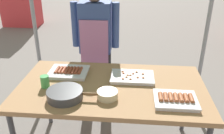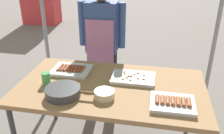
{
  "view_description": "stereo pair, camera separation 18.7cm",
  "coord_description": "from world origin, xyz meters",
  "px_view_note": "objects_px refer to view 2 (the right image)",
  "views": [
    {
      "loc": [
        0.17,
        -1.82,
        1.8
      ],
      "look_at": [
        0.0,
        0.05,
        0.9
      ],
      "focal_mm": 39.44,
      "sensor_mm": 36.0,
      "label": 1
    },
    {
      "loc": [
        0.36,
        -1.8,
        1.8
      ],
      "look_at": [
        0.0,
        0.05,
        0.9
      ],
      "focal_mm": 39.44,
      "sensor_mm": 36.0,
      "label": 2
    }
  ],
  "objects_px": {
    "vendor_woman": "(102,40)",
    "cooking_wok": "(63,91)",
    "tray_pork_links": "(173,103)",
    "tray_meat_skewers": "(133,78)",
    "condiment_bowl": "(104,94)",
    "drink_cup_near_edge": "(46,78)",
    "stall_table": "(111,91)",
    "tray_grilled_sausages": "(71,70)"
  },
  "relations": [
    {
      "from": "condiment_bowl",
      "to": "vendor_woman",
      "type": "height_order",
      "value": "vendor_woman"
    },
    {
      "from": "cooking_wok",
      "to": "tray_meat_skewers",
      "type": "bearing_deg",
      "value": 35.7
    },
    {
      "from": "cooking_wok",
      "to": "condiment_bowl",
      "type": "bearing_deg",
      "value": 5.96
    },
    {
      "from": "tray_grilled_sausages",
      "to": "stall_table",
      "type": "bearing_deg",
      "value": -23.23
    },
    {
      "from": "stall_table",
      "to": "drink_cup_near_edge",
      "type": "relative_size",
      "value": 15.5
    },
    {
      "from": "condiment_bowl",
      "to": "vendor_woman",
      "type": "distance_m",
      "value": 0.96
    },
    {
      "from": "stall_table",
      "to": "vendor_woman",
      "type": "relative_size",
      "value": 1.05
    },
    {
      "from": "cooking_wok",
      "to": "condiment_bowl",
      "type": "height_order",
      "value": "cooking_wok"
    },
    {
      "from": "tray_pork_links",
      "to": "condiment_bowl",
      "type": "distance_m",
      "value": 0.52
    },
    {
      "from": "tray_meat_skewers",
      "to": "cooking_wok",
      "type": "relative_size",
      "value": 0.87
    },
    {
      "from": "vendor_woman",
      "to": "cooking_wok",
      "type": "bearing_deg",
      "value": 84.34
    },
    {
      "from": "tray_grilled_sausages",
      "to": "cooking_wok",
      "type": "distance_m",
      "value": 0.42
    },
    {
      "from": "tray_pork_links",
      "to": "vendor_woman",
      "type": "xyz_separation_m",
      "value": [
        -0.75,
        0.94,
        0.12
      ]
    },
    {
      "from": "tray_pork_links",
      "to": "condiment_bowl",
      "type": "bearing_deg",
      "value": 178.77
    },
    {
      "from": "stall_table",
      "to": "cooking_wok",
      "type": "relative_size",
      "value": 3.63
    },
    {
      "from": "stall_table",
      "to": "tray_pork_links",
      "type": "xyz_separation_m",
      "value": [
        0.51,
        -0.21,
        0.07
      ]
    },
    {
      "from": "stall_table",
      "to": "condiment_bowl",
      "type": "relative_size",
      "value": 9.82
    },
    {
      "from": "stall_table",
      "to": "tray_pork_links",
      "type": "distance_m",
      "value": 0.56
    },
    {
      "from": "tray_pork_links",
      "to": "condiment_bowl",
      "type": "xyz_separation_m",
      "value": [
        -0.52,
        0.01,
        0.01
      ]
    },
    {
      "from": "condiment_bowl",
      "to": "drink_cup_near_edge",
      "type": "relative_size",
      "value": 1.58
    },
    {
      "from": "tray_pork_links",
      "to": "tray_grilled_sausages",
      "type": "bearing_deg",
      "value": 157.19
    },
    {
      "from": "vendor_woman",
      "to": "tray_pork_links",
      "type": "bearing_deg",
      "value": 128.78
    },
    {
      "from": "vendor_woman",
      "to": "stall_table",
      "type": "bearing_deg",
      "value": 108.56
    },
    {
      "from": "vendor_woman",
      "to": "tray_grilled_sausages",
      "type": "bearing_deg",
      "value": 72.33
    },
    {
      "from": "tray_grilled_sausages",
      "to": "vendor_woman",
      "type": "height_order",
      "value": "vendor_woman"
    },
    {
      "from": "tray_pork_links",
      "to": "cooking_wok",
      "type": "xyz_separation_m",
      "value": [
        -0.85,
        -0.02,
        0.02
      ]
    },
    {
      "from": "cooking_wok",
      "to": "drink_cup_near_edge",
      "type": "xyz_separation_m",
      "value": [
        -0.21,
        0.15,
        0.01
      ]
    },
    {
      "from": "tray_meat_skewers",
      "to": "cooking_wok",
      "type": "height_order",
      "value": "cooking_wok"
    },
    {
      "from": "cooking_wok",
      "to": "tray_grilled_sausages",
      "type": "bearing_deg",
      "value": 100.86
    },
    {
      "from": "tray_grilled_sausages",
      "to": "cooking_wok",
      "type": "xyz_separation_m",
      "value": [
        0.08,
        -0.41,
        0.02
      ]
    },
    {
      "from": "cooking_wok",
      "to": "vendor_woman",
      "type": "height_order",
      "value": "vendor_woman"
    },
    {
      "from": "tray_pork_links",
      "to": "cooking_wok",
      "type": "relative_size",
      "value": 0.74
    },
    {
      "from": "stall_table",
      "to": "drink_cup_near_edge",
      "type": "distance_m",
      "value": 0.57
    },
    {
      "from": "tray_grilled_sausages",
      "to": "tray_pork_links",
      "type": "bearing_deg",
      "value": -22.81
    },
    {
      "from": "tray_meat_skewers",
      "to": "condiment_bowl",
      "type": "height_order",
      "value": "condiment_bowl"
    },
    {
      "from": "stall_table",
      "to": "vendor_woman",
      "type": "xyz_separation_m",
      "value": [
        -0.24,
        0.73,
        0.2
      ]
    },
    {
      "from": "tray_grilled_sausages",
      "to": "tray_meat_skewers",
      "type": "height_order",
      "value": "tray_grilled_sausages"
    },
    {
      "from": "stall_table",
      "to": "drink_cup_near_edge",
      "type": "bearing_deg",
      "value": -171.91
    },
    {
      "from": "tray_pork_links",
      "to": "drink_cup_near_edge",
      "type": "bearing_deg",
      "value": 172.92
    },
    {
      "from": "tray_meat_skewers",
      "to": "drink_cup_near_edge",
      "type": "xyz_separation_m",
      "value": [
        -0.73,
        -0.21,
        0.03
      ]
    },
    {
      "from": "cooking_wok",
      "to": "stall_table",
      "type": "bearing_deg",
      "value": 34.51
    },
    {
      "from": "tray_grilled_sausages",
      "to": "drink_cup_near_edge",
      "type": "xyz_separation_m",
      "value": [
        -0.13,
        -0.26,
        0.03
      ]
    }
  ]
}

